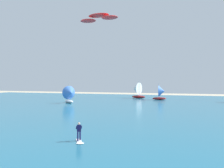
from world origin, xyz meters
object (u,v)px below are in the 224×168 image
(sailboat_center_horizon, at_px, (70,94))
(sailboat_outermost, at_px, (137,90))
(sailboat_far_right, at_px, (161,92))
(kitesurfer, at_px, (79,135))
(kite, at_px, (99,18))

(sailboat_center_horizon, relative_size, sailboat_outermost, 0.85)
(sailboat_center_horizon, distance_m, sailboat_far_right, 26.63)
(kitesurfer, height_order, sailboat_center_horizon, sailboat_center_horizon)
(kitesurfer, distance_m, sailboat_outermost, 57.42)
(kitesurfer, xyz_separation_m, sailboat_far_right, (0.06, 52.03, 1.53))
(kite, relative_size, sailboat_center_horizon, 1.03)
(kite, relative_size, sailboat_outermost, 0.87)
(kitesurfer, bearing_deg, sailboat_center_horizon, 119.90)
(kitesurfer, xyz_separation_m, sailboat_center_horizon, (-19.57, 34.03, 1.55))
(kite, height_order, sailboat_far_right, kite)
(kite, distance_m, sailboat_center_horizon, 36.07)
(sailboat_center_horizon, bearing_deg, sailboat_far_right, 42.51)
(kitesurfer, relative_size, sailboat_center_horizon, 0.42)
(kite, bearing_deg, kitesurfer, -86.92)
(kitesurfer, xyz_separation_m, kite, (-0.28, 5.28, 11.63))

